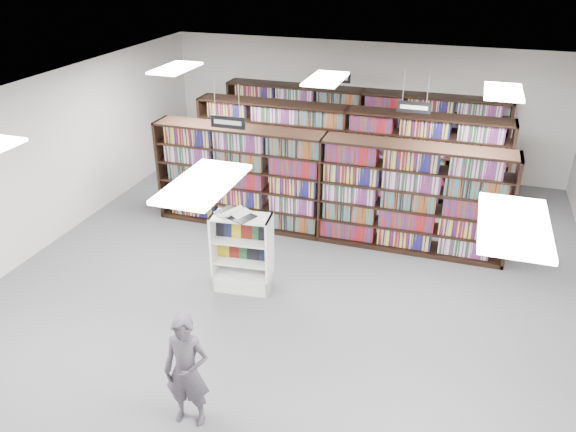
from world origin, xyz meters
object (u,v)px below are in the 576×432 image
(bookshelf_row_near, at_px, (323,187))
(endcap_display, at_px, (243,262))
(shopper, at_px, (187,371))
(open_book, at_px, (235,213))

(bookshelf_row_near, relative_size, endcap_display, 5.08)
(endcap_display, height_order, shopper, shopper)
(bookshelf_row_near, distance_m, open_book, 2.45)
(open_book, bearing_deg, shopper, -56.41)
(endcap_display, xyz_separation_m, open_book, (-0.11, -0.03, 0.93))
(endcap_display, xyz_separation_m, shopper, (0.50, -2.99, 0.30))
(bookshelf_row_near, xyz_separation_m, shopper, (-0.29, -5.22, -0.28))
(bookshelf_row_near, height_order, endcap_display, bookshelf_row_near)
(open_book, xyz_separation_m, shopper, (0.61, -2.96, -0.63))
(bookshelf_row_near, distance_m, shopper, 5.23)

